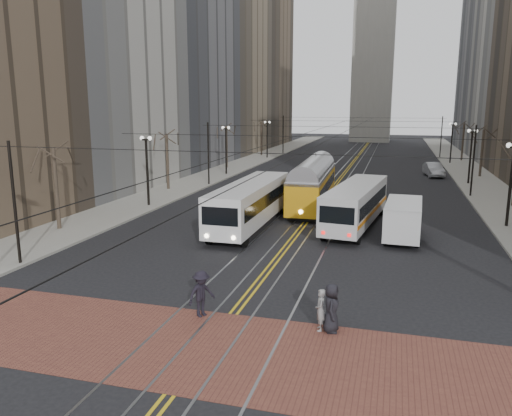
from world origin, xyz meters
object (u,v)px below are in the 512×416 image
Objects in this scene: rear_bus at (356,206)px; pedestrian_b at (320,310)px; streetcar at (313,188)px; sedan_silver at (434,170)px; cargo_van at (403,221)px; pedestrian_a at (331,308)px; transit_bus at (250,205)px; sedan_grey at (371,190)px; pedestrian_d at (201,294)px.

rear_bus is 6.99× the size of pedestrian_b.
streetcar reaches higher than sedan_silver.
sedan_silver is 3.01× the size of pedestrian_b.
cargo_van is 3.40× the size of pedestrian_b.
sedan_silver is at bearing -12.98° from pedestrian_a.
transit_bus is 1.10× the size of rear_bus.
rear_bus is 4.19m from cargo_van.
cargo_van is at bearing -105.89° from sedan_silver.
transit_bus is at bearing -110.31° from sedan_grey.
cargo_van is at bearing 157.56° from pedestrian_b.
pedestrian_a is (0.46, -17.03, -0.52)m from rear_bus.
sedan_grey is at bearing 48.20° from streetcar.
transit_bus is at bearing -123.85° from sedan_silver.
transit_bus reaches higher than sedan_grey.
rear_bus reaches higher than sedan_grey.
pedestrian_a is at bearing -63.05° from transit_bus.
pedestrian_d is at bearing -80.81° from transit_bus.
rear_bus reaches higher than pedestrian_b.
rear_bus is 6.02× the size of pedestrian_a.
pedestrian_a is (4.53, -23.44, -0.62)m from streetcar.
sedan_silver is 45.58m from pedestrian_b.
streetcar is at bearing -121.51° from sedan_grey.
transit_bus is 33.14m from sedan_silver.
rear_bus is 17.69m from pedestrian_d.
sedan_silver is 45.52m from pedestrian_a.
transit_bus is 6.59× the size of pedestrian_a.
pedestrian_b reaches higher than sedan_grey.
sedan_grey is 29.41m from pedestrian_d.
pedestrian_d reaches higher than sedan_silver.
streetcar is at bearing 130.81° from cargo_van.
pedestrian_b is (-6.88, -45.06, 0.02)m from sedan_silver.
pedestrian_a is 5.19m from pedestrian_d.
pedestrian_b is (0.05, -17.03, -0.66)m from rear_bus.
transit_bus reaches higher than pedestrian_b.
rear_bus reaches higher than pedestrian_d.
pedestrian_b is (7.12, -15.03, -0.73)m from transit_bus.
streetcar is (3.00, 8.41, 0.03)m from transit_bus.
transit_bus is at bearing 21.80° from pedestrian_a.
pedestrian_d reaches higher than pedestrian_a.
transit_bus reaches higher than cargo_van.
sedan_grey is (0.50, 11.90, -0.79)m from rear_bus.
pedestrian_a is 1.16× the size of pedestrian_b.
sedan_silver is (14.00, 30.03, -0.75)m from transit_bus.
rear_bus is 17.05m from pedestrian_a.
pedestrian_d reaches higher than pedestrian_b.
pedestrian_b is at bearing -82.73° from rear_bus.
transit_bus is 16.65m from pedestrian_b.
pedestrian_d is (-0.66, -23.44, -0.62)m from streetcar.
sedan_silver is at bearing 161.07° from pedestrian_b.
sedan_grey is at bearing 102.86° from cargo_van.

